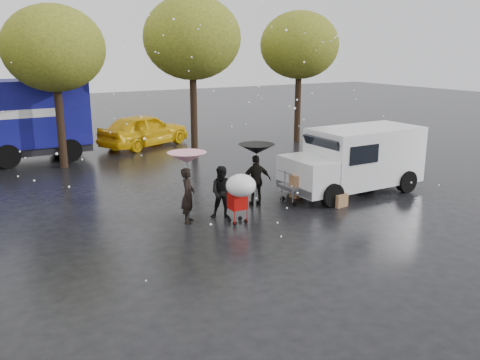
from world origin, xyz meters
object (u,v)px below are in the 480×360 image
shopping_cart (240,188)px  vendor_cart (306,179)px  person_black (256,181)px  white_van (356,159)px  person_pink (188,195)px  yellow_taxi (144,130)px

shopping_cart → vendor_cart: bearing=17.1°
person_black → white_van: 3.81m
shopping_cart → person_black: bearing=44.1°
person_pink → person_black: bearing=-46.3°
vendor_cart → white_van: white_van is taller
white_van → shopping_cart: bearing=-169.8°
white_van → yellow_taxi: (-3.34, 11.59, -0.33)m
vendor_cart → shopping_cart: (-3.01, -0.93, 0.34)m
person_pink → vendor_cart: (4.16, -0.03, -0.06)m
person_black → yellow_taxi: 11.21m
yellow_taxi → vendor_cart: bearing=163.1°
vendor_cart → shopping_cart: 3.17m
person_pink → white_van: (6.27, -0.03, 0.37)m
shopping_cart → yellow_taxi: (1.77, 12.51, -0.23)m
person_black → white_van: size_ratio=0.33×
vendor_cart → shopping_cart: bearing=-162.9°
vendor_cart → yellow_taxi: size_ratio=0.31×
person_pink → white_van: size_ratio=0.32×
person_black → shopping_cart: bearing=58.5°
white_van → yellow_taxi: white_van is taller
person_black → person_pink: bearing=22.3°
vendor_cart → shopping_cart: shopping_cart is taller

